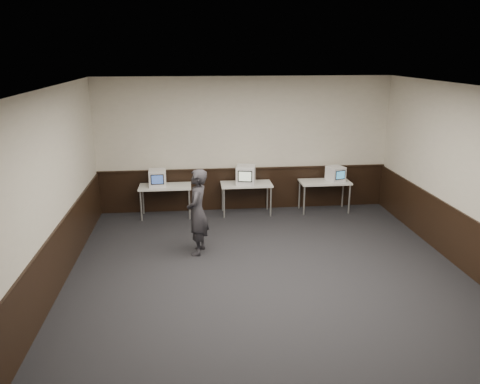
# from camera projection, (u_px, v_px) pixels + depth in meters

# --- Properties ---
(floor) EXTENTS (8.00, 8.00, 0.00)m
(floor) POSITION_uv_depth(u_px,v_px,m) (272.00, 284.00, 7.82)
(floor) COLOR black
(floor) RESTS_ON ground
(ceiling) EXTENTS (8.00, 8.00, 0.00)m
(ceiling) POSITION_uv_depth(u_px,v_px,m) (276.00, 90.00, 6.89)
(ceiling) COLOR white
(ceiling) RESTS_ON back_wall
(back_wall) EXTENTS (7.00, 0.00, 7.00)m
(back_wall) POSITION_uv_depth(u_px,v_px,m) (244.00, 145.00, 11.16)
(back_wall) COLOR beige
(back_wall) RESTS_ON ground
(front_wall) EXTENTS (7.00, 0.00, 7.00)m
(front_wall) POSITION_uv_depth(u_px,v_px,m) (365.00, 346.00, 3.55)
(front_wall) COLOR beige
(front_wall) RESTS_ON ground
(left_wall) EXTENTS (0.00, 8.00, 8.00)m
(left_wall) POSITION_uv_depth(u_px,v_px,m) (43.00, 200.00, 7.00)
(left_wall) COLOR beige
(left_wall) RESTS_ON ground
(wainscot_back) EXTENTS (6.98, 0.04, 1.00)m
(wainscot_back) POSITION_uv_depth(u_px,v_px,m) (244.00, 189.00, 11.46)
(wainscot_back) COLOR black
(wainscot_back) RESTS_ON back_wall
(wainscot_left) EXTENTS (0.04, 7.98, 1.00)m
(wainscot_left) POSITION_uv_depth(u_px,v_px,m) (53.00, 267.00, 7.32)
(wainscot_left) COLOR black
(wainscot_left) RESTS_ON left_wall
(wainscot_right) EXTENTS (0.04, 7.98, 1.00)m
(wainscot_right) POSITION_uv_depth(u_px,v_px,m) (472.00, 248.00, 8.03)
(wainscot_right) COLOR black
(wainscot_right) RESTS_ON right_wall
(wainscot_rail) EXTENTS (6.98, 0.06, 0.04)m
(wainscot_rail) POSITION_uv_depth(u_px,v_px,m) (245.00, 169.00, 11.29)
(wainscot_rail) COLOR black
(wainscot_rail) RESTS_ON wainscot_back
(desk_left) EXTENTS (1.20, 0.60, 0.75)m
(desk_left) POSITION_uv_depth(u_px,v_px,m) (165.00, 189.00, 10.86)
(desk_left) COLOR silver
(desk_left) RESTS_ON ground
(desk_center) EXTENTS (1.20, 0.60, 0.75)m
(desk_center) POSITION_uv_depth(u_px,v_px,m) (246.00, 186.00, 11.05)
(desk_center) COLOR silver
(desk_center) RESTS_ON ground
(desk_right) EXTENTS (1.20, 0.60, 0.75)m
(desk_right) POSITION_uv_depth(u_px,v_px,m) (325.00, 184.00, 11.24)
(desk_right) COLOR silver
(desk_right) RESTS_ON ground
(emac_left) EXTENTS (0.41, 0.44, 0.39)m
(emac_left) POSITION_uv_depth(u_px,v_px,m) (157.00, 178.00, 10.75)
(emac_left) COLOR white
(emac_left) RESTS_ON desk_left
(emac_center) EXTENTS (0.52, 0.53, 0.44)m
(emac_center) POSITION_uv_depth(u_px,v_px,m) (246.00, 175.00, 10.94)
(emac_center) COLOR white
(emac_center) RESTS_ON desk_center
(emac_right) EXTENTS (0.46, 0.47, 0.36)m
(emac_right) POSITION_uv_depth(u_px,v_px,m) (336.00, 174.00, 11.16)
(emac_right) COLOR white
(emac_right) RESTS_ON desk_right
(person) EXTENTS (0.53, 0.68, 1.66)m
(person) POSITION_uv_depth(u_px,v_px,m) (197.00, 212.00, 8.82)
(person) COLOR #27262B
(person) RESTS_ON ground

